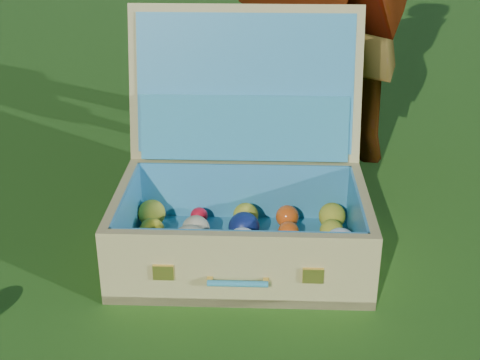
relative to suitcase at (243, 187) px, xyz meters
The scene contains 2 objects.
ground 0.27m from the suitcase, 80.05° to the right, with size 60.00×60.00×0.00m, color #215114.
suitcase is the anchor object (origin of this frame).
Camera 1 is at (-0.10, -1.14, 0.79)m, focal length 50.00 mm.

